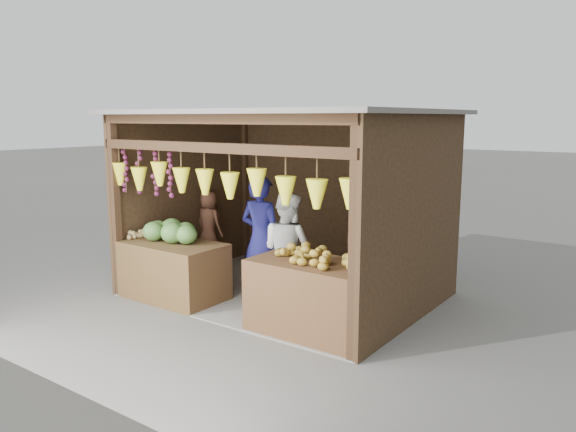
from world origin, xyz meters
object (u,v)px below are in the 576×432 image
object	(u,v)px
counter_left	(174,271)
man_standing	(261,239)
woman_standing	(288,251)
counter_right	(312,297)
vendor_seated	(209,223)

from	to	relation	value
counter_left	man_standing	size ratio (longest dim) A/B	0.82
counter_left	woman_standing	world-z (taller)	woman_standing
counter_left	man_standing	bearing A→B (deg)	29.84
counter_left	counter_right	distance (m)	2.32
counter_left	vendor_seated	world-z (taller)	vendor_seated
counter_left	vendor_seated	bearing A→B (deg)	112.51
counter_left	woman_standing	xyz separation A→B (m)	(1.55, 0.63, 0.39)
counter_left	woman_standing	bearing A→B (deg)	22.20
counter_right	man_standing	xyz separation A→B (m)	(-1.22, 0.59, 0.45)
counter_right	woman_standing	bearing A→B (deg)	142.43
counter_left	vendor_seated	distance (m)	1.46
counter_left	man_standing	world-z (taller)	man_standing
counter_left	counter_right	xyz separation A→B (m)	(2.32, 0.04, 0.04)
man_standing	counter_left	bearing A→B (deg)	27.60
man_standing	woman_standing	size ratio (longest dim) A/B	1.13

